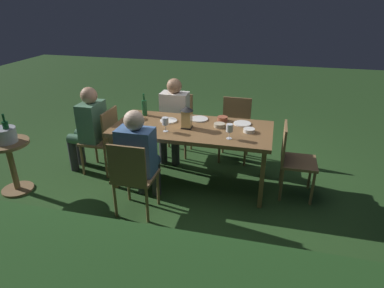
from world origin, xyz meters
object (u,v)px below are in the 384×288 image
(plate_a, at_px, (199,119))
(bowl_dip, at_px, (137,117))
(person_in_green, at_px, (88,125))
(person_in_blue, at_px, (139,154))
(green_bottle_on_table, at_px, (144,107))
(wine_glass_a, at_px, (131,116))
(dining_table, at_px, (192,131))
(chair_side_right_b, at_px, (133,175))
(chair_head_far, at_px, (103,138))
(bowl_olives, at_px, (249,130))
(plate_c, at_px, (169,121))
(bowl_salad, at_px, (220,125))
(person_in_cream, at_px, (174,116))
(lantern_centerpiece, at_px, (187,116))
(wine_glass_c, at_px, (165,122))
(chair_side_left_b, at_px, (178,121))
(side_table, at_px, (11,159))
(plate_b, at_px, (242,124))
(chair_side_left_a, at_px, (235,126))
(wine_glass_b, at_px, (230,129))
(ice_bucket, at_px, (4,134))
(chair_head_near, at_px, (293,157))
(bowl_bread, at_px, (223,118))

(plate_a, bearing_deg, bowl_dip, 12.38)
(person_in_green, bearing_deg, person_in_blue, 146.64)
(green_bottle_on_table, height_order, wine_glass_a, green_bottle_on_table)
(dining_table, bearing_deg, chair_side_right_b, 62.83)
(chair_head_far, height_order, bowl_olives, chair_head_far)
(chair_head_far, height_order, plate_c, chair_head_far)
(bowl_olives, bearing_deg, chair_side_right_b, 37.09)
(bowl_olives, bearing_deg, bowl_salad, -12.30)
(plate_a, relative_size, plate_c, 1.08)
(dining_table, xyz_separation_m, bowl_olives, (-0.68, -0.00, 0.08))
(bowl_olives, bearing_deg, plate_c, -6.67)
(person_in_green, bearing_deg, person_in_cream, -146.64)
(lantern_centerpiece, relative_size, plate_a, 1.15)
(lantern_centerpiece, xyz_separation_m, wine_glass_c, (0.21, 0.17, -0.03))
(plate_c, relative_size, bowl_olives, 1.62)
(chair_side_left_b, bearing_deg, person_in_cream, 90.00)
(chair_head_far, height_order, lantern_centerpiece, lantern_centerpiece)
(person_in_blue, distance_m, wine_glass_c, 0.51)
(chair_head_far, height_order, wine_glass_c, wine_glass_c)
(dining_table, xyz_separation_m, wine_glass_c, (0.26, 0.21, 0.17))
(side_table, bearing_deg, plate_a, -154.11)
(dining_table, bearing_deg, chair_side_left_b, -62.83)
(plate_b, height_order, plate_c, same)
(plate_c, bearing_deg, chair_side_left_a, -136.87)
(chair_side_right_b, relative_size, plate_c, 4.09)
(side_table, bearing_deg, person_in_green, -131.11)
(person_in_cream, bearing_deg, plate_b, 158.38)
(lantern_centerpiece, bearing_deg, plate_b, -155.92)
(person_in_cream, bearing_deg, wine_glass_c, 100.97)
(chair_side_right_b, relative_size, wine_glass_a, 5.15)
(chair_side_left_a, distance_m, plate_b, 0.67)
(chair_side_left_a, distance_m, person_in_blue, 1.70)
(person_in_cream, height_order, plate_a, person_in_cream)
(green_bottle_on_table, xyz_separation_m, wine_glass_b, (-1.19, 0.50, 0.01))
(wine_glass_c, xyz_separation_m, bowl_dip, (0.48, -0.31, -0.09))
(bowl_olives, xyz_separation_m, ice_bucket, (2.70, 0.73, -0.03))
(plate_c, xyz_separation_m, bowl_dip, (0.42, 0.02, 0.02))
(person_in_green, height_order, chair_side_right_b, person_in_green)
(wine_glass_a, bearing_deg, chair_side_left_a, -140.05)
(person_in_cream, xyz_separation_m, plate_c, (-0.10, 0.51, 0.12))
(chair_side_left_b, bearing_deg, chair_side_left_a, 180.00)
(person_in_cream, xyz_separation_m, chair_head_near, (-1.62, 0.64, -0.15))
(dining_table, relative_size, bowl_olives, 14.41)
(bowl_dip, bearing_deg, bowl_bread, -169.08)
(wine_glass_b, bearing_deg, dining_table, -26.59)
(bowl_bread, bearing_deg, chair_head_far, 11.38)
(chair_side_right_b, height_order, wine_glass_b, wine_glass_b)
(plate_c, bearing_deg, chair_side_left_b, -82.37)
(person_in_cream, relative_size, ice_bucket, 3.35)
(person_in_green, distance_m, wine_glass_c, 1.17)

